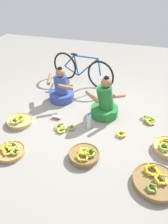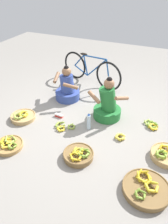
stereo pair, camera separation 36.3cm
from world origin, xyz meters
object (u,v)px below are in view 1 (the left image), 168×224
(banana_basket_mid_left, at_px, (10,151))
(loose_bananas_back_left, at_px, (149,120))
(loose_bananas_near_vendor, at_px, (63,128))
(banana_basket_back_center, at_px, (20,121))
(vendor_woman_behind, at_px, (61,90))
(water_bottle, at_px, (89,122))
(banana_basket_back_right, at_px, (84,155))
(loose_bananas_front_left, at_px, (121,134))
(banana_basket_front_center, at_px, (156,181))
(vendor_woman_front, at_px, (105,104))
(packet_carton_stack, at_px, (57,117))
(bicycle_leaning, at_px, (82,70))

(banana_basket_mid_left, height_order, loose_bananas_back_left, banana_basket_mid_left)
(banana_basket_mid_left, xyz_separation_m, loose_bananas_back_left, (2.01, 1.47, -0.02))
(loose_bananas_back_left, relative_size, loose_bananas_near_vendor, 0.81)
(banana_basket_back_center, bearing_deg, vendor_woman_behind, 67.02)
(loose_bananas_near_vendor, distance_m, water_bottle, 0.48)
(banana_basket_back_center, distance_m, banana_basket_back_right, 1.46)
(loose_bananas_back_left, bearing_deg, banana_basket_back_center, -161.93)
(loose_bananas_front_left, height_order, water_bottle, water_bottle)
(banana_basket_front_center, relative_size, loose_bananas_front_left, 2.99)
(vendor_woman_front, bearing_deg, banana_basket_mid_left, -129.35)
(water_bottle, xyz_separation_m, packet_carton_stack, (-0.66, 0.10, -0.12))
(loose_bananas_near_vendor, height_order, water_bottle, water_bottle)
(vendor_woman_front, relative_size, vendor_woman_behind, 1.10)
(vendor_woman_front, relative_size, bicycle_leaning, 0.51)
(water_bottle, bearing_deg, bicycle_leaning, 111.17)
(loose_bananas_back_left, height_order, water_bottle, water_bottle)
(vendor_woman_front, bearing_deg, banana_basket_back_center, -153.93)
(loose_bananas_back_left, distance_m, loose_bananas_front_left, 0.70)
(bicycle_leaning, height_order, packet_carton_stack, bicycle_leaning)
(packet_carton_stack, bearing_deg, vendor_woman_front, 23.87)
(banana_basket_back_center, height_order, water_bottle, water_bottle)
(banana_basket_front_center, bearing_deg, packet_carton_stack, 151.59)
(vendor_woman_behind, relative_size, loose_bananas_near_vendor, 2.00)
(vendor_woman_front, xyz_separation_m, loose_bananas_near_vendor, (-0.61, -0.64, -0.24))
(banana_basket_mid_left, height_order, loose_bananas_front_left, banana_basket_mid_left)
(loose_bananas_back_left, xyz_separation_m, packet_carton_stack, (-1.69, -0.41, 0.00))
(banana_basket_mid_left, bearing_deg, banana_basket_back_center, 110.07)
(vendor_woman_front, height_order, loose_bananas_front_left, vendor_woman_front)
(vendor_woman_behind, height_order, banana_basket_back_center, vendor_woman_behind)
(loose_bananas_back_left, xyz_separation_m, loose_bananas_front_left, (-0.44, -0.55, 0.00))
(banana_basket_mid_left, xyz_separation_m, water_bottle, (0.99, 0.95, 0.10))
(vendor_woman_front, relative_size, packet_carton_stack, 5.11)
(loose_bananas_back_left, height_order, packet_carton_stack, loose_bananas_back_left)
(vendor_woman_front, relative_size, banana_basket_back_right, 1.79)
(vendor_woman_front, bearing_deg, loose_bananas_near_vendor, -133.59)
(loose_bananas_front_left, height_order, packet_carton_stack, loose_bananas_front_left)
(bicycle_leaning, distance_m, banana_basket_back_center, 2.00)
(banana_basket_back_center, distance_m, loose_bananas_front_left, 1.85)
(vendor_woman_behind, distance_m, loose_bananas_front_left, 1.64)
(loose_bananas_front_left, relative_size, loose_bananas_near_vendor, 0.55)
(banana_basket_back_right, relative_size, loose_bananas_near_vendor, 1.23)
(packet_carton_stack, bearing_deg, banana_basket_front_center, -28.41)
(banana_basket_back_right, distance_m, packet_carton_stack, 1.13)
(banana_basket_back_right, xyz_separation_m, loose_bananas_back_left, (0.89, 1.23, -0.03))
(banana_basket_mid_left, height_order, loose_bananas_near_vendor, banana_basket_mid_left)
(bicycle_leaning, distance_m, banana_basket_front_center, 3.14)
(banana_basket_back_center, xyz_separation_m, banana_basket_mid_left, (0.26, -0.72, -0.01))
(vendor_woman_front, height_order, bicycle_leaning, vendor_woman_front)
(bicycle_leaning, xyz_separation_m, loose_bananas_near_vendor, (0.21, -1.83, -0.33))
(banana_basket_front_center, height_order, loose_bananas_front_left, banana_basket_front_center)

